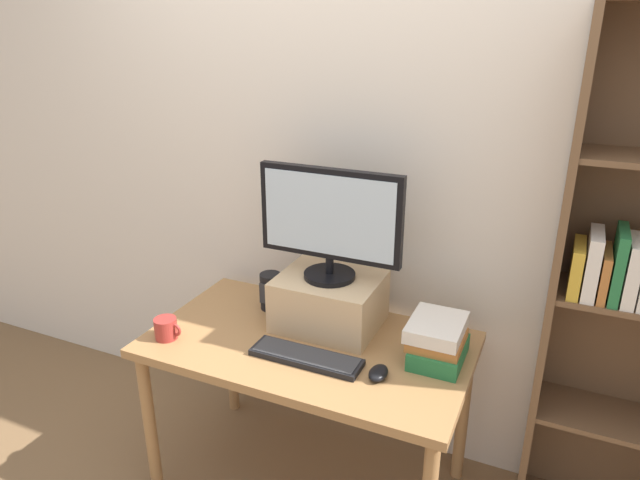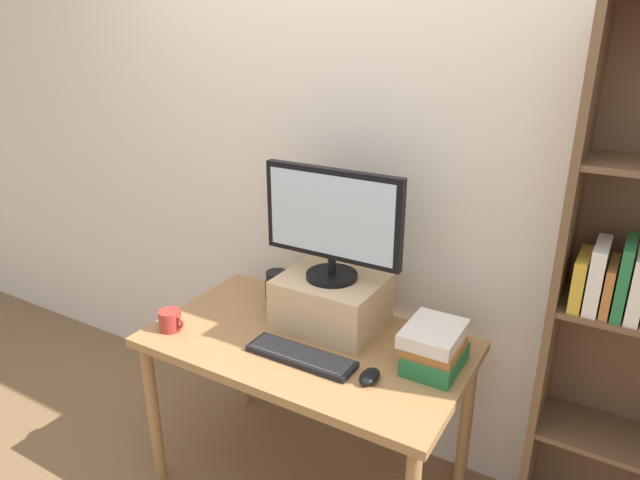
% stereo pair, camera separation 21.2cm
% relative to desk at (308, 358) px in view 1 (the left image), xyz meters
% --- Properties ---
extents(back_wall, '(7.00, 0.08, 2.60)m').
position_rel_desk_xyz_m(back_wall, '(0.00, 0.46, 0.67)').
color(back_wall, beige).
rests_on(back_wall, ground_plane).
extents(desk, '(1.25, 0.71, 0.71)m').
position_rel_desk_xyz_m(desk, '(0.00, 0.00, 0.00)').
color(desk, '#9E7042').
rests_on(desk, ground_plane).
extents(bookshelf_unit, '(0.61, 0.28, 1.95)m').
position_rel_desk_xyz_m(bookshelf_unit, '(1.12, 0.31, 0.36)').
color(bookshelf_unit, brown).
rests_on(bookshelf_unit, ground_plane).
extents(riser_box, '(0.40, 0.34, 0.21)m').
position_rel_desk_xyz_m(riser_box, '(0.02, 0.15, 0.19)').
color(riser_box, tan).
rests_on(riser_box, desk).
extents(computer_monitor, '(0.58, 0.21, 0.44)m').
position_rel_desk_xyz_m(computer_monitor, '(0.02, 0.15, 0.53)').
color(computer_monitor, black).
rests_on(computer_monitor, riser_box).
extents(keyboard, '(0.42, 0.12, 0.02)m').
position_rel_desk_xyz_m(keyboard, '(0.05, -0.12, 0.09)').
color(keyboard, black).
rests_on(keyboard, desk).
extents(computer_mouse, '(0.06, 0.10, 0.04)m').
position_rel_desk_xyz_m(computer_mouse, '(0.33, -0.12, 0.10)').
color(computer_mouse, black).
rests_on(computer_mouse, desk).
extents(book_stack, '(0.20, 0.26, 0.15)m').
position_rel_desk_xyz_m(book_stack, '(0.48, 0.08, 0.16)').
color(book_stack, '#236B38').
rests_on(book_stack, desk).
extents(coffee_mug, '(0.12, 0.09, 0.08)m').
position_rel_desk_xyz_m(coffee_mug, '(-0.52, -0.21, 0.12)').
color(coffee_mug, '#9E2D28').
rests_on(coffee_mug, desk).
extents(desk_speaker, '(0.09, 0.10, 0.16)m').
position_rel_desk_xyz_m(desk_speaker, '(-0.26, 0.18, 0.16)').
color(desk_speaker, black).
rests_on(desk_speaker, desk).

